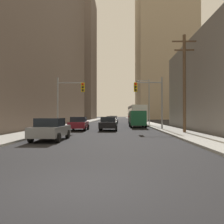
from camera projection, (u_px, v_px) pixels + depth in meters
ground_plane at (77, 190)px, 5.42m from camera, size 400.00×400.00×0.00m
sidewalk_left at (86, 122)px, 55.58m from camera, size 2.86×160.00×0.15m
sidewalk_right at (142, 122)px, 55.23m from camera, size 2.86×160.00×0.15m
city_bus at (137, 114)px, 43.72m from camera, size 2.73×11.54×3.40m
cargo_van_green at (137, 118)px, 32.23m from camera, size 2.16×5.23×2.26m
sedan_grey at (51, 129)px, 15.81m from camera, size 1.95×4.24×1.52m
sedan_maroon at (79, 124)px, 25.90m from camera, size 1.95×4.24×1.52m
sedan_black at (109, 124)px, 25.93m from camera, size 1.95×4.26×1.52m
sedan_white at (112, 121)px, 38.52m from camera, size 1.95×4.23×1.52m
sedan_navy at (113, 119)px, 48.39m from camera, size 1.95×4.25×1.52m
traffic_signal_near_left at (69, 95)px, 26.55m from camera, size 3.17×0.44×6.00m
traffic_signal_near_right at (150, 95)px, 26.31m from camera, size 3.25×0.44×6.00m
utility_pole_right at (184, 81)px, 21.34m from camera, size 2.20×0.28×9.09m
street_lamp_right at (147, 98)px, 37.90m from camera, size 2.14×0.32×7.50m
building_left_mid_office at (35, 46)px, 53.22m from camera, size 18.74×28.45×35.00m
building_left_far_tower at (68, 58)px, 93.52m from camera, size 21.52×22.08×49.21m
building_right_far_highrise at (163, 49)px, 97.88m from camera, size 21.82×27.35×58.82m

